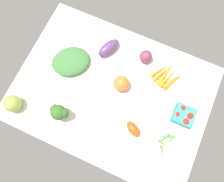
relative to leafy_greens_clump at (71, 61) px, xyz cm
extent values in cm
cube|color=silver|center=(-27.64, 5.97, -3.49)|extent=(104.00, 76.00, 2.00)
ellipsoid|color=#396E36|center=(0.00, 0.00, 0.00)|extent=(27.12, 26.70, 4.98)
cube|color=teal|center=(-66.66, 2.97, 0.21)|extent=(10.20, 10.20, 5.40)
sphere|color=red|center=(-69.05, 2.68, 2.42)|extent=(3.22, 3.22, 3.22)
sphere|color=red|center=(-64.62, -0.06, 2.49)|extent=(2.80, 2.80, 2.80)
sphere|color=red|center=(-69.17, 2.20, 2.57)|extent=(2.40, 2.40, 2.40)
sphere|color=red|center=(-63.12, 4.17, 2.40)|extent=(2.64, 2.64, 2.64)
sphere|color=red|center=(-69.31, 2.11, 2.25)|extent=(3.36, 3.36, 3.36)
sphere|color=red|center=(-68.17, 5.82, 2.50)|extent=(3.38, 3.38, 3.38)
sphere|color=brown|center=(-36.63, -19.18, 1.05)|extent=(7.08, 7.08, 7.08)
cylinder|color=#95CE84|center=(-8.36, 28.15, -0.42)|extent=(3.31, 3.31, 4.14)
sphere|color=#336126|center=(-8.36, 28.15, 4.57)|extent=(7.79, 7.79, 7.79)
sphere|color=#315A29|center=(-11.30, 27.13, 5.29)|extent=(4.27, 4.27, 4.27)
sphere|color=#2E5F2A|center=(-5.67, 26.59, 4.81)|extent=(3.34, 3.34, 3.34)
sphere|color=#2F5A26|center=(-5.27, 27.74, 4.43)|extent=(3.47, 3.47, 3.47)
sphere|color=#32662C|center=(-11.44, 27.70, 4.26)|extent=(4.34, 4.34, 4.34)
ellipsoid|color=#DA4714|center=(-45.65, 19.90, 0.00)|extent=(10.30, 8.93, 4.98)
ellipsoid|color=#5A376B|center=(-15.79, -15.72, 0.69)|extent=(11.83, 15.36, 6.35)
cone|color=orange|center=(-55.87, -12.61, -1.47)|extent=(8.17, 13.29, 2.04)
cone|color=orange|center=(-55.06, -12.94, -1.09)|extent=(8.62, 12.85, 2.79)
cone|color=orange|center=(-52.49, -13.98, -1.23)|extent=(7.74, 14.21, 2.52)
cone|color=orange|center=(-50.11, -14.95, -1.05)|extent=(6.10, 14.56, 2.88)
cone|color=orange|center=(-48.69, -15.52, -1.47)|extent=(8.08, 13.52, 2.03)
cone|color=orange|center=(-46.97, -16.22, -1.49)|extent=(8.34, 11.32, 2.00)
sphere|color=#8CA53F|center=(15.98, 33.66, 2.01)|extent=(9.00, 9.00, 9.00)
cone|color=#57873A|center=(-65.45, 17.61, -1.77)|extent=(3.21, 7.73, 1.44)
cone|color=#4C7840|center=(-63.27, 24.10, -1.65)|extent=(4.57, 6.41, 1.68)
cone|color=#407A38|center=(-61.81, 17.99, -1.58)|extent=(5.41, 7.81, 1.81)
cone|color=#588137|center=(-63.48, 20.38, -1.73)|extent=(7.48, 3.32, 1.51)
cone|color=#507E3A|center=(-62.09, 16.51, -1.73)|extent=(8.29, 4.57, 1.51)
sphere|color=orange|center=(-30.66, 0.74, 1.76)|extent=(8.49, 8.49, 8.49)
camera|label=1|loc=(-39.72, 32.77, 110.85)|focal=34.66mm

